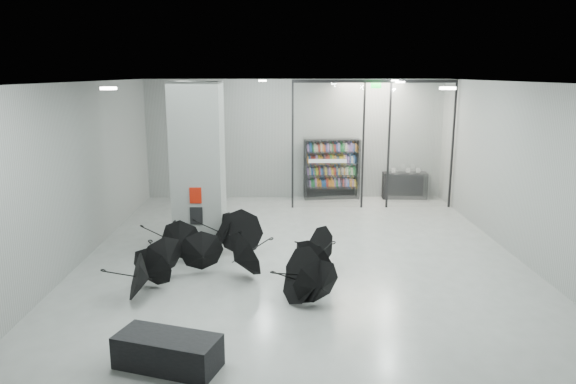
{
  "coord_description": "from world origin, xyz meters",
  "views": [
    {
      "loc": [
        -0.48,
        -11.01,
        4.19
      ],
      "look_at": [
        -0.3,
        1.5,
        1.4
      ],
      "focal_mm": 33.35,
      "sensor_mm": 36.0,
      "label": 1
    }
  ],
  "objects_px": {
    "bookshelf": "(332,169)",
    "bench": "(168,351)",
    "shop_counter": "(404,185)",
    "umbrella_cluster": "(236,263)",
    "column": "(198,164)"
  },
  "relations": [
    {
      "from": "column",
      "to": "bookshelf",
      "type": "bearing_deg",
      "value": 51.68
    },
    {
      "from": "bookshelf",
      "to": "umbrella_cluster",
      "type": "xyz_separation_m",
      "value": [
        -2.68,
        -7.16,
        -0.71
      ]
    },
    {
      "from": "bench",
      "to": "umbrella_cluster",
      "type": "height_order",
      "value": "umbrella_cluster"
    },
    {
      "from": "bench",
      "to": "bookshelf",
      "type": "distance_m",
      "value": 11.22
    },
    {
      "from": "bookshelf",
      "to": "umbrella_cluster",
      "type": "height_order",
      "value": "bookshelf"
    },
    {
      "from": "column",
      "to": "shop_counter",
      "type": "xyz_separation_m",
      "value": [
        6.26,
        4.8,
        -1.55
      ]
    },
    {
      "from": "bench",
      "to": "shop_counter",
      "type": "relative_size",
      "value": 1.02
    },
    {
      "from": "shop_counter",
      "to": "umbrella_cluster",
      "type": "bearing_deg",
      "value": -122.06
    },
    {
      "from": "shop_counter",
      "to": "umbrella_cluster",
      "type": "relative_size",
      "value": 0.31
    },
    {
      "from": "column",
      "to": "bench",
      "type": "relative_size",
      "value": 2.65
    },
    {
      "from": "bookshelf",
      "to": "shop_counter",
      "type": "xyz_separation_m",
      "value": [
        2.5,
        0.05,
        -0.57
      ]
    },
    {
      "from": "shop_counter",
      "to": "bookshelf",
      "type": "bearing_deg",
      "value": -175.23
    },
    {
      "from": "bookshelf",
      "to": "bench",
      "type": "bearing_deg",
      "value": -114.72
    },
    {
      "from": "shop_counter",
      "to": "column",
      "type": "bearing_deg",
      "value": -138.87
    },
    {
      "from": "column",
      "to": "umbrella_cluster",
      "type": "relative_size",
      "value": 0.85
    }
  ]
}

